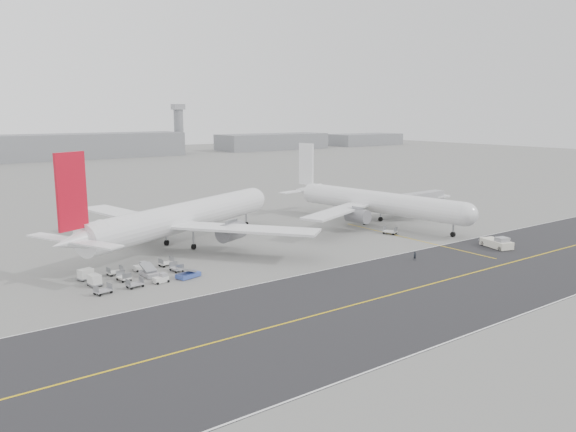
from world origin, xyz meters
TOP-DOWN VIEW (x-y plane):
  - ground at (0.00, 0.00)m, footprint 700.00×700.00m
  - taxiway at (5.02, -17.98)m, footprint 220.00×59.00m
  - horizon_buildings at (30.00, 260.00)m, footprint 520.00×28.00m
  - control_tower at (100.00, 265.00)m, footprint 7.00×7.00m
  - airliner_a at (-12.12, 27.12)m, footprint 55.10×53.75m
  - airliner_b at (35.66, 22.05)m, footprint 51.47×52.37m
  - pushback_tug at (37.54, -10.03)m, footprint 4.36×8.31m
  - jet_bridge at (51.44, 21.47)m, footprint 16.83×3.58m
  - gse_cluster at (-27.04, 11.58)m, footprint 23.09×18.82m
  - stray_dolly at (29.80, 11.16)m, footprint 2.68×3.31m
  - ground_crew_a at (17.30, -6.91)m, footprint 0.64×0.46m

SIDE VIEW (x-z plane):
  - ground at x=0.00m, z-range 0.00..0.00m
  - horizon_buildings at x=30.00m, z-range -14.00..14.00m
  - gse_cluster at x=-27.04m, z-range -0.94..0.94m
  - stray_dolly at x=29.80m, z-range -0.88..0.88m
  - taxiway at x=5.02m, z-range -0.01..0.03m
  - ground_crew_a at x=17.30m, z-range 0.00..1.63m
  - pushback_tug at x=37.54m, z-range -0.21..2.13m
  - jet_bridge at x=51.44m, z-range 1.25..7.60m
  - airliner_b at x=35.66m, z-range -3.84..14.29m
  - airliner_a at x=-12.12m, z-range -4.28..15.92m
  - control_tower at x=100.00m, z-range 0.63..31.88m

